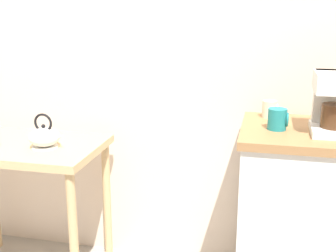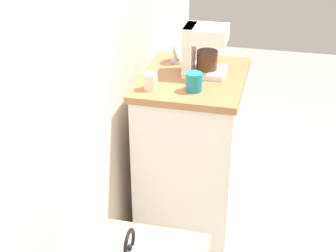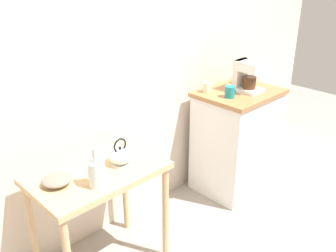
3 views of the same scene
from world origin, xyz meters
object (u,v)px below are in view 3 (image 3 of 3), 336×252
(coffee_maker, at_px, (247,75))
(table_clock, at_px, (240,77))
(mug_dark_teal, at_px, (230,92))
(mug_small_cream, at_px, (207,87))
(glass_carafe_vase, at_px, (97,173))
(teakettle, at_px, (121,156))
(bowl_stoneware, at_px, (56,180))

(coffee_maker, xyz_separation_m, table_clock, (0.14, 0.16, -0.09))
(mug_dark_teal, distance_m, mug_small_cream, 0.21)
(glass_carafe_vase, distance_m, mug_dark_teal, 1.38)
(teakettle, bearing_deg, coffee_maker, 0.99)
(teakettle, relative_size, mug_dark_teal, 2.00)
(bowl_stoneware, distance_m, coffee_maker, 1.78)
(teakettle, xyz_separation_m, table_clock, (1.49, 0.19, 0.16))
(teakettle, relative_size, mug_small_cream, 2.23)
(bowl_stoneware, relative_size, mug_small_cream, 1.99)
(coffee_maker, bearing_deg, teakettle, -179.01)
(mug_dark_teal, bearing_deg, mug_small_cream, 99.19)
(table_clock, bearing_deg, teakettle, -172.93)
(coffee_maker, xyz_separation_m, mug_dark_teal, (-0.23, -0.01, -0.09))
(glass_carafe_vase, height_order, table_clock, table_clock)
(coffee_maker, relative_size, table_clock, 2.09)
(coffee_maker, distance_m, mug_small_cream, 0.35)
(bowl_stoneware, distance_m, glass_carafe_vase, 0.24)
(mug_small_cream, xyz_separation_m, table_clock, (0.41, -0.04, 0.01))
(teakettle, xyz_separation_m, glass_carafe_vase, (-0.25, -0.11, 0.03))
(table_clock, bearing_deg, mug_dark_teal, -155.62)
(bowl_stoneware, bearing_deg, coffee_maker, -1.40)
(glass_carafe_vase, distance_m, mug_small_cream, 1.39)
(bowl_stoneware, bearing_deg, glass_carafe_vase, -48.10)
(mug_small_cream, relative_size, table_clock, 0.68)
(teakettle, relative_size, coffee_maker, 0.72)
(mug_small_cream, distance_m, table_clock, 0.41)
(coffee_maker, bearing_deg, table_clock, 48.21)
(glass_carafe_vase, bearing_deg, mug_small_cream, 14.20)
(mug_small_cream, bearing_deg, teakettle, -168.13)
(teakettle, bearing_deg, table_clock, 7.07)
(coffee_maker, bearing_deg, mug_dark_teal, -178.23)
(mug_dark_teal, bearing_deg, glass_carafe_vase, -174.72)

